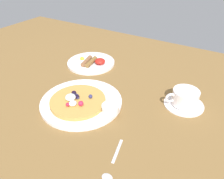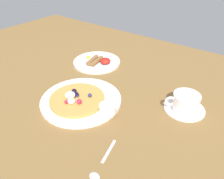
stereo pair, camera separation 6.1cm
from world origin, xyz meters
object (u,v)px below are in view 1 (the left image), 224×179
at_px(teaspoon, 111,167).
at_px(coffee_saucer, 184,104).
at_px(pancake_plate, 81,102).
at_px(syrup_ramekin, 110,108).
at_px(breakfast_plate, 91,63).
at_px(coffee_cup, 185,97).

bearing_deg(teaspoon, coffee_saucer, 76.95).
bearing_deg(teaspoon, pancake_plate, 143.18).
xyz_separation_m(syrup_ramekin, breakfast_plate, (-0.27, 0.27, -0.02)).
xyz_separation_m(breakfast_plate, coffee_saucer, (0.47, -0.09, -0.00)).
bearing_deg(coffee_cup, teaspoon, -102.92).
distance_m(syrup_ramekin, breakfast_plate, 0.38).
height_order(coffee_saucer, coffee_cup, coffee_cup).
distance_m(pancake_plate, syrup_ramekin, 0.12).
bearing_deg(syrup_ramekin, teaspoon, -57.64).
bearing_deg(pancake_plate, teaspoon, -36.82).
height_order(breakfast_plate, coffee_cup, coffee_cup).
height_order(pancake_plate, breakfast_plate, same).
bearing_deg(pancake_plate, syrup_ramekin, 0.28).
relative_size(pancake_plate, coffee_cup, 2.79).
xyz_separation_m(coffee_saucer, coffee_cup, (-0.00, -0.00, 0.03)).
bearing_deg(breakfast_plate, pancake_plate, -60.16).
xyz_separation_m(coffee_cup, teaspoon, (-0.08, -0.35, -0.03)).
xyz_separation_m(syrup_ramekin, coffee_saucer, (0.19, 0.18, -0.02)).
relative_size(coffee_saucer, teaspoon, 1.02).
height_order(breakfast_plate, coffee_saucer, breakfast_plate).
xyz_separation_m(pancake_plate, coffee_cup, (0.31, 0.18, 0.03)).
height_order(syrup_ramekin, coffee_cup, coffee_cup).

